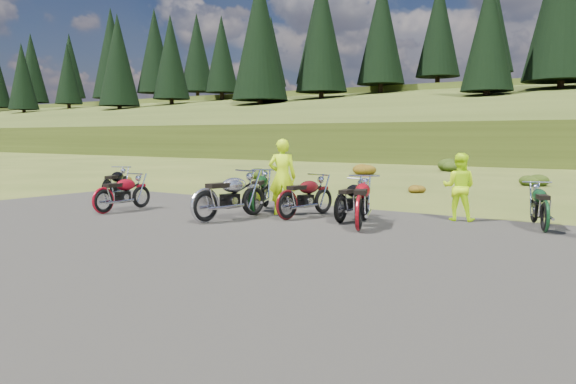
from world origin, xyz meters
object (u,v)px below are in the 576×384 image
Objects in this scene: motorcycle_3 at (205,224)px; motorcycle_7 at (544,234)px; motorcycle_0 at (107,204)px; person_middle at (282,178)px.

motorcycle_7 is (6.65, 3.00, 0.00)m from motorcycle_3.
motorcycle_7 is at bearing -56.96° from motorcycle_3.
motorcycle_0 is 0.88× the size of motorcycle_3.
motorcycle_3 is (5.07, -1.25, 0.00)m from motorcycle_0.
motorcycle_0 is at bearing -18.95° from person_middle.
motorcycle_3 reaches higher than motorcycle_7.
person_middle is (-5.99, -0.87, 0.96)m from motorcycle_7.
person_middle is at bearing 78.17° from motorcycle_7.
person_middle is at bearing -109.65° from motorcycle_0.
motorcycle_7 is 1.00× the size of person_middle.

